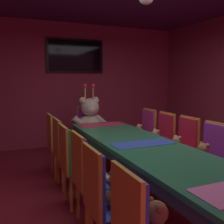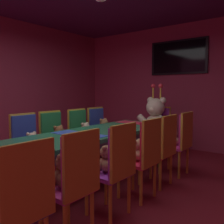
# 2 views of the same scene
# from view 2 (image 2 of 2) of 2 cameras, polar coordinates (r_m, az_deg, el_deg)

# --- Properties ---
(ground_plane) EXTENTS (7.90, 7.90, 0.00)m
(ground_plane) POSITION_cam_2_polar(r_m,az_deg,el_deg) (3.50, -7.39, -17.12)
(ground_plane) COLOR maroon
(wall_back) EXTENTS (5.20, 0.12, 2.80)m
(wall_back) POSITION_cam_2_polar(r_m,az_deg,el_deg) (5.94, 15.11, 5.65)
(wall_back) COLOR #99334C
(wall_back) RESTS_ON ground_plane
(banquet_table) EXTENTS (0.90, 3.39, 0.75)m
(banquet_table) POSITION_cam_2_polar(r_m,az_deg,el_deg) (3.31, -7.52, -6.53)
(banquet_table) COLOR #26724C
(banquet_table) RESTS_ON ground_plane
(chair_left_2) EXTENTS (0.42, 0.41, 0.98)m
(chair_left_2) POSITION_cam_2_polar(r_m,az_deg,el_deg) (3.79, -18.95, -6.22)
(chair_left_2) COLOR #2D47B2
(chair_left_2) RESTS_ON ground_plane
(teddy_left_2) EXTENTS (0.23, 0.29, 0.28)m
(teddy_left_2) POSITION_cam_2_polar(r_m,az_deg,el_deg) (3.68, -17.72, -6.84)
(teddy_left_2) COLOR beige
(teddy_left_2) RESTS_ON chair_left_2
(chair_left_3) EXTENTS (0.42, 0.41, 0.98)m
(chair_left_3) POSITION_cam_2_polar(r_m,az_deg,el_deg) (4.11, -13.25, -5.22)
(chair_left_3) COLOR #268C4C
(chair_left_3) RESTS_ON ground_plane
(teddy_left_3) EXTENTS (0.26, 0.33, 0.31)m
(teddy_left_3) POSITION_cam_2_polar(r_m,az_deg,el_deg) (4.00, -11.93, -5.55)
(teddy_left_3) COLOR brown
(teddy_left_3) RESTS_ON chair_left_3
(chair_left_4) EXTENTS (0.42, 0.41, 0.98)m
(chair_left_4) POSITION_cam_2_polar(r_m,az_deg,el_deg) (4.46, -7.33, -4.32)
(chair_left_4) COLOR #268C4C
(chair_left_4) RESTS_ON ground_plane
(teddy_left_4) EXTENTS (0.25, 0.32, 0.30)m
(teddy_left_4) POSITION_cam_2_polar(r_m,az_deg,el_deg) (4.36, -5.98, -4.64)
(teddy_left_4) COLOR beige
(teddy_left_4) RESTS_ON chair_left_4
(chair_left_5) EXTENTS (0.42, 0.41, 0.98)m
(chair_left_5) POSITION_cam_2_polar(r_m,az_deg,el_deg) (4.83, -3.11, -3.57)
(chair_left_5) COLOR #2D47B2
(chair_left_5) RESTS_ON ground_plane
(teddy_left_5) EXTENTS (0.27, 0.35, 0.33)m
(teddy_left_5) POSITION_cam_2_polar(r_m,az_deg,el_deg) (4.74, -1.77, -3.71)
(teddy_left_5) COLOR #9E7247
(teddy_left_5) RESTS_ON chair_left_5
(chair_right_0) EXTENTS (0.42, 0.41, 0.98)m
(chair_right_0) POSITION_cam_2_polar(r_m,az_deg,el_deg) (1.89, -19.73, -17.73)
(chair_right_0) COLOR #2D47B2
(chair_right_0) RESTS_ON ground_plane
(teddy_right_0) EXTENTS (0.27, 0.35, 0.33)m
(teddy_right_0) POSITION_cam_2_polar(r_m,az_deg,el_deg) (2.01, -22.07, -16.37)
(teddy_right_0) COLOR #9E7247
(teddy_right_0) RESTS_ON chair_right_0
(chair_right_1) EXTENTS (0.42, 0.41, 0.98)m
(chair_right_1) POSITION_cam_2_polar(r_m,az_deg,el_deg) (2.21, -8.25, -14.13)
(chair_right_1) COLOR #CC338C
(chair_right_1) RESTS_ON ground_plane
(teddy_right_1) EXTENTS (0.26, 0.34, 0.32)m
(teddy_right_1) POSITION_cam_2_polar(r_m,az_deg,el_deg) (2.31, -10.83, -13.35)
(teddy_right_1) COLOR brown
(teddy_right_1) RESTS_ON chair_right_1
(chair_right_2) EXTENTS (0.42, 0.41, 0.98)m
(chair_right_2) POSITION_cam_2_polar(r_m,az_deg,el_deg) (2.59, 1.21, -11.18)
(chair_right_2) COLOR purple
(chair_right_2) RESTS_ON ground_plane
(teddy_right_2) EXTENTS (0.24, 0.31, 0.29)m
(teddy_right_2) POSITION_cam_2_polar(r_m,az_deg,el_deg) (2.68, -1.30, -10.91)
(teddy_right_2) COLOR #9E7247
(teddy_right_2) RESTS_ON chair_right_2
(chair_right_3) EXTENTS (0.42, 0.41, 0.98)m
(chair_right_3) POSITION_cam_2_polar(r_m,az_deg,el_deg) (3.02, 7.73, -8.84)
(chair_right_3) COLOR red
(chair_right_3) RESTS_ON ground_plane
(teddy_right_3) EXTENTS (0.22, 0.28, 0.27)m
(teddy_right_3) POSITION_cam_2_polar(r_m,az_deg,el_deg) (3.10, 5.42, -8.92)
(teddy_right_3) COLOR tan
(teddy_right_3) RESTS_ON chair_right_3
(chair_right_4) EXTENTS (0.42, 0.41, 0.98)m
(chair_right_4) POSITION_cam_2_polar(r_m,az_deg,el_deg) (3.48, 11.72, -7.05)
(chair_right_4) COLOR red
(chair_right_4) RESTS_ON ground_plane
(teddy_right_4) EXTENTS (0.22, 0.28, 0.27)m
(teddy_right_4) POSITION_cam_2_polar(r_m,az_deg,el_deg) (3.55, 9.64, -7.16)
(teddy_right_4) COLOR tan
(teddy_right_4) RESTS_ON chair_right_4
(chair_right_5) EXTENTS (0.42, 0.41, 0.98)m
(chair_right_5) POSITION_cam_2_polar(r_m,az_deg,el_deg) (3.99, 15.62, -5.59)
(chair_right_5) COLOR #CC338C
(chair_right_5) RESTS_ON ground_plane
(teddy_right_5) EXTENTS (0.21, 0.27, 0.26)m
(teddy_right_5) POSITION_cam_2_polar(r_m,az_deg,el_deg) (4.05, 13.74, -5.79)
(teddy_right_5) COLOR tan
(teddy_right_5) RESTS_ON chair_right_5
(throne_chair) EXTENTS (0.41, 0.42, 0.98)m
(throne_chair) POSITION_cam_2_polar(r_m,az_deg,el_deg) (5.12, 10.70, -3.16)
(throne_chair) COLOR purple
(throne_chair) RESTS_ON ground_plane
(king_teddy_bear) EXTENTS (0.76, 0.59, 0.98)m
(king_teddy_bear) POSITION_cam_2_polar(r_m,az_deg,el_deg) (4.95, 9.80, -1.38)
(king_teddy_bear) COLOR beige
(king_teddy_bear) RESTS_ON throne_chair
(wall_tv) EXTENTS (1.31, 0.06, 0.76)m
(wall_tv) POSITION_cam_2_polar(r_m,az_deg,el_deg) (5.90, 14.89, 11.99)
(wall_tv) COLOR black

